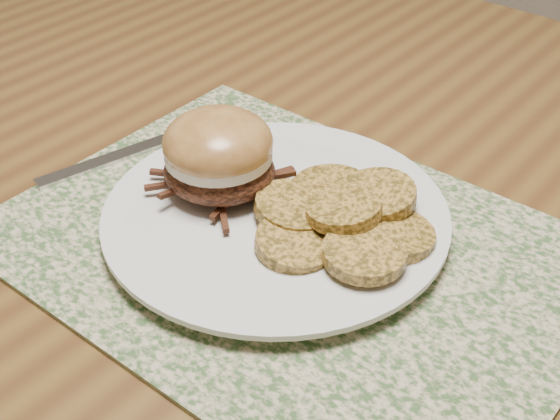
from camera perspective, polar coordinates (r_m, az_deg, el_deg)
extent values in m
cube|color=brown|center=(0.66, 14.31, -3.20)|extent=(1.50, 0.90, 0.04)
cylinder|color=brown|center=(1.46, -5.03, 4.05)|extent=(0.06, 0.06, 0.71)
cube|color=#39572C|center=(0.61, 0.96, -2.85)|extent=(0.45, 0.33, 0.00)
cylinder|color=silver|center=(0.62, -0.31, -0.61)|extent=(0.26, 0.26, 0.02)
ellipsoid|color=black|center=(0.63, -4.46, 2.92)|extent=(0.11, 0.11, 0.04)
cylinder|color=beige|center=(0.62, -4.53, 4.21)|extent=(0.10, 0.10, 0.01)
ellipsoid|color=#9E6A34|center=(0.62, -4.57, 4.93)|extent=(0.11, 0.11, 0.05)
cylinder|color=#AE8033|center=(0.63, 3.77, 1.41)|extent=(0.07, 0.07, 0.01)
cylinder|color=#AE8033|center=(0.62, 7.06, 1.04)|extent=(0.08, 0.08, 0.02)
cylinder|color=#AE8033|center=(0.59, 8.05, -1.60)|extent=(0.10, 0.10, 0.02)
cylinder|color=#AE8033|center=(0.60, 0.98, 0.15)|extent=(0.07, 0.07, 0.02)
cylinder|color=#AE8033|center=(0.59, 4.71, 0.06)|extent=(0.08, 0.08, 0.02)
cylinder|color=#AE8033|center=(0.56, 6.20, -3.11)|extent=(0.07, 0.07, 0.01)
cylinder|color=#AE8033|center=(0.58, 1.11, -2.47)|extent=(0.07, 0.07, 0.02)
cube|color=#B8B8C0|center=(0.72, -12.61, 3.54)|extent=(0.05, 0.13, 0.00)
cube|color=#B8B8C0|center=(0.75, -7.39, 5.46)|extent=(0.03, 0.03, 0.00)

